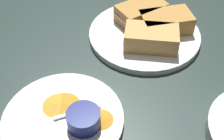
% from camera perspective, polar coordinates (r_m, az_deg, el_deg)
% --- Properties ---
extents(ground_plane, '(1.10, 1.10, 0.03)m').
position_cam_1_polar(ground_plane, '(0.74, 10.06, 0.57)').
color(ground_plane, '#283833').
extents(plate_sandwich_main, '(0.29, 0.29, 0.02)m').
position_cam_1_polar(plate_sandwich_main, '(0.79, 6.26, 6.87)').
color(plate_sandwich_main, white).
rests_on(plate_sandwich_main, ground_plane).
extents(sandwich_half_near, '(0.15, 0.12, 0.05)m').
position_cam_1_polar(sandwich_half_near, '(0.73, 7.60, 6.17)').
color(sandwich_half_near, tan).
rests_on(sandwich_half_near, plate_sandwich_main).
extents(sandwich_half_far, '(0.14, 0.09, 0.05)m').
position_cam_1_polar(sandwich_half_far, '(0.79, 10.38, 9.08)').
color(sandwich_half_far, '#C68C42').
rests_on(sandwich_half_far, plate_sandwich_main).
extents(sandwich_half_extra, '(0.15, 0.11, 0.05)m').
position_cam_1_polar(sandwich_half_extra, '(0.82, 5.40, 11.01)').
color(sandwich_half_extra, '#C68C42').
rests_on(sandwich_half_extra, plate_sandwich_main).
extents(ramekin_dark_sauce, '(0.08, 0.08, 0.04)m').
position_cam_1_polar(ramekin_dark_sauce, '(0.83, 5.93, 11.34)').
color(ramekin_dark_sauce, '#0C144C').
rests_on(ramekin_dark_sauce, plate_sandwich_main).
extents(spoon_by_dark_ramekin, '(0.05, 0.10, 0.01)m').
position_cam_1_polar(spoon_by_dark_ramekin, '(0.79, 6.06, 7.85)').
color(spoon_by_dark_ramekin, silver).
rests_on(spoon_by_dark_ramekin, plate_sandwich_main).
extents(plate_chips_companion, '(0.24, 0.24, 0.02)m').
position_cam_1_polar(plate_chips_companion, '(0.61, -9.45, -9.41)').
color(plate_chips_companion, white).
rests_on(plate_chips_companion, ground_plane).
extents(ramekin_light_gravy, '(0.06, 0.06, 0.04)m').
position_cam_1_polar(ramekin_light_gravy, '(0.57, -5.54, -9.36)').
color(ramekin_light_gravy, navy).
rests_on(ramekin_light_gravy, plate_chips_companion).
extents(spoon_by_gravy_ramekin, '(0.10, 0.02, 0.01)m').
position_cam_1_polar(spoon_by_gravy_ramekin, '(0.60, -4.84, -7.49)').
color(spoon_by_gravy_ramekin, silver).
rests_on(spoon_by_gravy_ramekin, plate_chips_companion).
extents(plantain_chip_scatter, '(0.15, 0.14, 0.01)m').
position_cam_1_polar(plantain_chip_scatter, '(0.61, -8.57, -7.13)').
color(plantain_chip_scatter, gold).
rests_on(plantain_chip_scatter, plate_chips_companion).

